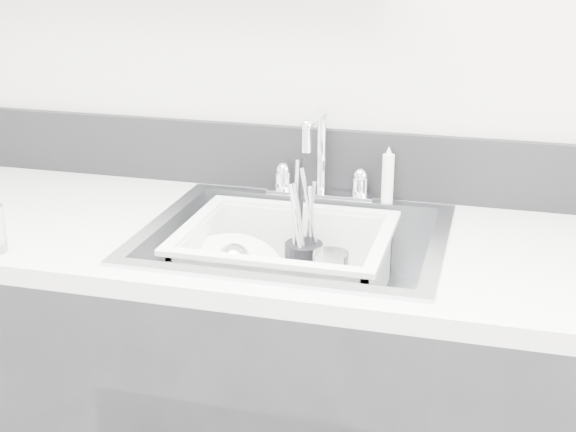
% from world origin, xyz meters
% --- Properties ---
extents(counter_run, '(3.20, 0.62, 0.92)m').
position_xyz_m(counter_run, '(0.00, 1.19, 0.46)').
color(counter_run, black).
rests_on(counter_run, ground).
extents(backsplash, '(3.20, 0.02, 0.16)m').
position_xyz_m(backsplash, '(0.00, 1.49, 1.00)').
color(backsplash, black).
rests_on(backsplash, counter_run).
extents(sink, '(0.64, 0.52, 0.20)m').
position_xyz_m(sink, '(0.00, 1.19, 0.83)').
color(sink, silver).
rests_on(sink, counter_run).
extents(faucet, '(0.26, 0.18, 0.23)m').
position_xyz_m(faucet, '(0.00, 1.44, 0.98)').
color(faucet, silver).
rests_on(faucet, counter_run).
extents(side_sprayer, '(0.03, 0.03, 0.14)m').
position_xyz_m(side_sprayer, '(0.16, 1.44, 0.99)').
color(side_sprayer, white).
rests_on(side_sprayer, counter_run).
extents(wash_tub, '(0.52, 0.45, 0.17)m').
position_xyz_m(wash_tub, '(-0.02, 1.20, 0.84)').
color(wash_tub, white).
rests_on(wash_tub, sink).
extents(plate_stack, '(0.28, 0.27, 0.11)m').
position_xyz_m(plate_stack, '(-0.13, 1.17, 0.80)').
color(plate_stack, white).
rests_on(plate_stack, wash_tub).
extents(utensil_cup, '(0.09, 0.09, 0.29)m').
position_xyz_m(utensil_cup, '(0.00, 1.26, 0.83)').
color(utensil_cup, black).
rests_on(utensil_cup, wash_tub).
extents(ladle, '(0.32, 0.27, 0.09)m').
position_xyz_m(ladle, '(-0.08, 1.17, 0.81)').
color(ladle, silver).
rests_on(ladle, wash_tub).
extents(tumbler_in_tub, '(0.09, 0.09, 0.11)m').
position_xyz_m(tumbler_in_tub, '(0.08, 1.21, 0.82)').
color(tumbler_in_tub, white).
rests_on(tumbler_in_tub, wash_tub).
extents(bowl_small, '(0.12, 0.12, 0.03)m').
position_xyz_m(bowl_small, '(0.09, 1.14, 0.78)').
color(bowl_small, white).
rests_on(bowl_small, wash_tub).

